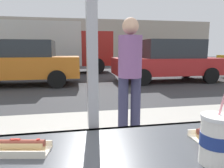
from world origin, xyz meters
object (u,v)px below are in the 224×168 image
at_px(soda_cup_right, 216,139).
at_px(pedestrian, 130,71).
at_px(parked_car_orange, 23,63).
at_px(box_truck, 54,46).
at_px(hotdog_tray_far, 17,147).
at_px(parked_car_red, 168,61).
at_px(hotdog_tray_near, 222,133).

relative_size(soda_cup_right, pedestrian, 0.20).
xyz_separation_m(parked_car_orange, pedestrian, (2.66, -5.46, 0.20)).
xyz_separation_m(soda_cup_right, pedestrian, (0.28, 2.10, 0.01)).
height_order(parked_car_orange, box_truck, box_truck).
height_order(hotdog_tray_far, parked_car_orange, parked_car_orange).
bearing_deg(soda_cup_right, parked_car_orange, 107.46).
bearing_deg(parked_car_red, hotdog_tray_far, -119.55).
bearing_deg(parked_car_red, hotdog_tray_near, -114.27).
relative_size(hotdog_tray_near, box_truck, 0.04).
height_order(soda_cup_right, hotdog_tray_far, soda_cup_right).
xyz_separation_m(soda_cup_right, box_truck, (-1.62, 11.72, 0.51)).
relative_size(soda_cup_right, hotdog_tray_near, 1.20).
distance_m(soda_cup_right, parked_car_orange, 7.92).
relative_size(soda_cup_right, box_truck, 0.05).
xyz_separation_m(parked_car_orange, parked_car_red, (5.87, 0.00, 0.02)).
bearing_deg(soda_cup_right, hotdog_tray_far, 163.67).
height_order(soda_cup_right, box_truck, box_truck).
distance_m(hotdog_tray_near, parked_car_orange, 7.81).
bearing_deg(hotdog_tray_near, parked_car_red, 65.73).
distance_m(hotdog_tray_far, pedestrian, 2.13).
xyz_separation_m(parked_car_orange, box_truck, (0.75, 4.16, 0.69)).
bearing_deg(pedestrian, box_truck, 101.21).
height_order(parked_car_red, pedestrian, pedestrian).
bearing_deg(parked_car_orange, box_truck, 79.77).
xyz_separation_m(hotdog_tray_far, parked_car_red, (4.17, 7.36, -0.10)).
bearing_deg(hotdog_tray_far, parked_car_red, 60.45).
relative_size(soda_cup_right, hotdog_tray_far, 1.30).
distance_m(hotdog_tray_near, parked_car_red, 8.10).
distance_m(soda_cup_right, box_truck, 11.84).
height_order(box_truck, pedestrian, box_truck).
bearing_deg(hotdog_tray_far, parked_car_orange, 103.02).
bearing_deg(soda_cup_right, hotdog_tray_near, 45.62).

